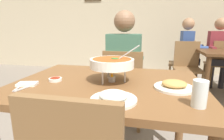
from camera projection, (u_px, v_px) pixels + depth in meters
cafe_rear_partition at (141, 12)px, 4.48m from camera, size 10.00×0.10×3.00m
dining_table_main at (107, 97)px, 1.27m from camera, size 1.27×0.95×0.77m
chair_diner_main at (124, 85)px, 2.02m from camera, size 0.44×0.44×0.90m
diner_main at (124, 64)px, 2.00m from camera, size 0.40×0.45×1.31m
curry_bowl at (112, 63)px, 1.22m from camera, size 0.33×0.30×0.26m
rice_plate at (114, 97)px, 0.92m from camera, size 0.24×0.24×0.06m
appetizer_plate at (174, 86)px, 1.10m from camera, size 0.24×0.24×0.06m
sauce_dish at (55, 79)px, 1.26m from camera, size 0.09×0.09×0.02m
napkin_folded at (27, 84)px, 1.17m from camera, size 0.14×0.11×0.02m
fork_utensil at (19, 87)px, 1.13m from camera, size 0.06×0.17×0.01m
spoon_utensil at (26, 87)px, 1.12m from camera, size 0.05×0.17×0.01m
drink_glass at (199, 95)px, 0.84m from camera, size 0.07×0.07×0.13m
chair_bg_left at (221, 61)px, 3.39m from camera, size 0.46×0.46×0.90m
chair_bg_middle at (186, 60)px, 3.52m from camera, size 0.48×0.48×0.90m
chair_bg_corner at (187, 64)px, 3.14m from camera, size 0.46×0.46×0.90m
patron_bg_left at (219, 49)px, 3.39m from camera, size 0.40×0.45×1.31m
patron_bg_middle at (188, 48)px, 3.45m from camera, size 0.45×0.40×1.31m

